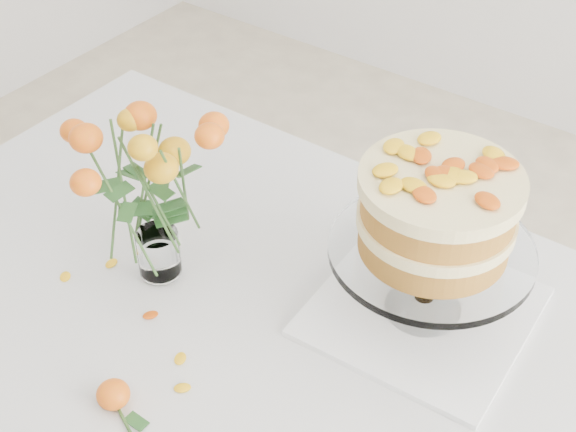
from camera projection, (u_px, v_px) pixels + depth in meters
name	position (u px, v px, depth m)	size (l,w,h in m)	color
table	(248.00, 344.00, 1.36)	(1.43, 0.93, 0.76)	tan
napkin	(422.00, 311.00, 1.30)	(0.33, 0.33, 0.01)	white
cake_stand	(436.00, 220.00, 1.18)	(0.32, 0.32, 0.28)	white
rose_vase	(148.00, 175.00, 1.24)	(0.30, 0.30, 0.36)	white
loose_rose_far	(113.00, 395.00, 1.16)	(0.08, 0.05, 0.04)	orange
stray_petal_a	(151.00, 315.00, 1.30)	(0.03, 0.02, 0.00)	yellow
stray_petal_b	(180.00, 359.00, 1.23)	(0.03, 0.02, 0.00)	yellow
stray_petal_c	(182.00, 388.00, 1.19)	(0.03, 0.02, 0.00)	yellow
stray_petal_d	(111.00, 263.00, 1.40)	(0.03, 0.02, 0.00)	yellow
stray_petal_e	(65.00, 277.00, 1.37)	(0.03, 0.02, 0.00)	yellow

